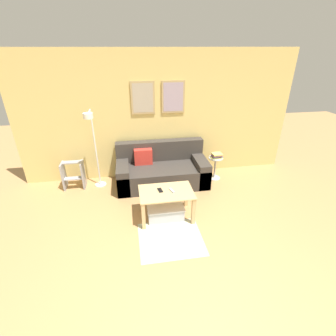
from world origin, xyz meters
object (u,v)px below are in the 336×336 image
floor_lamp (93,140)px  storage_bin (165,212)px  book_stack (217,156)px  remote_control (172,190)px  cell_phone (160,190)px  couch (162,170)px  coffee_table (166,197)px  side_table (215,166)px  step_stool (73,174)px

floor_lamp → storage_bin: bearing=-43.8°
floor_lamp → book_stack: size_ratio=6.30×
floor_lamp → remote_control: size_ratio=10.46×
cell_phone → storage_bin: bearing=-56.7°
couch → storage_bin: bearing=-95.3°
storage_bin → book_stack: size_ratio=2.42×
coffee_table → side_table: bearing=42.7°
storage_bin → cell_phone: (-0.07, 0.08, 0.38)m
storage_bin → book_stack: bearing=42.3°
floor_lamp → cell_phone: bearing=-43.5°
remote_control → side_table: bearing=28.3°
coffee_table → couch: bearing=85.6°
coffee_table → storage_bin: 0.28m
coffee_table → book_stack: 1.67m
side_table → remote_control: size_ratio=3.25×
step_stool → coffee_table: bearing=-36.6°
side_table → step_stool: step_stool is taller
couch → step_stool: couch is taller
coffee_table → cell_phone: cell_phone is taller
remote_control → cell_phone: size_ratio=1.07×
side_table → cell_phone: bearing=-140.6°
side_table → step_stool: bearing=178.0°
side_table → remote_control: (-1.14, -1.13, 0.21)m
book_stack → step_stool: book_stack is taller
remote_control → cell_phone: bearing=148.4°
book_stack → remote_control: 1.60m
couch → book_stack: bearing=-1.4°
remote_control → step_stool: (-1.75, 1.23, -0.21)m
side_table → couch: bearing=179.6°
coffee_table → floor_lamp: size_ratio=0.55×
storage_bin → book_stack: 1.75m
couch → book_stack: couch is taller
floor_lamp → step_stool: floor_lamp is taller
couch → book_stack: 1.18m
floor_lamp → coffee_table: bearing=-42.5°
side_table → cell_phone: (-1.32, -1.09, 0.20)m
cell_phone → step_stool: step_stool is taller
cell_phone → step_stool: 1.98m
storage_bin → remote_control: (0.11, 0.03, 0.38)m
coffee_table → step_stool: bearing=143.4°
side_table → remote_control: remote_control is taller
step_stool → side_table: bearing=-2.0°
book_stack → couch: bearing=178.6°
storage_bin → step_stool: bearing=142.4°
floor_lamp → side_table: floor_lamp is taller
book_stack → cell_phone: size_ratio=1.78×
book_stack → cell_phone: 1.70m
book_stack → floor_lamp: bearing=-179.0°
remote_control → step_stool: bearing=128.3°
coffee_table → storage_bin: bearing=-124.3°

